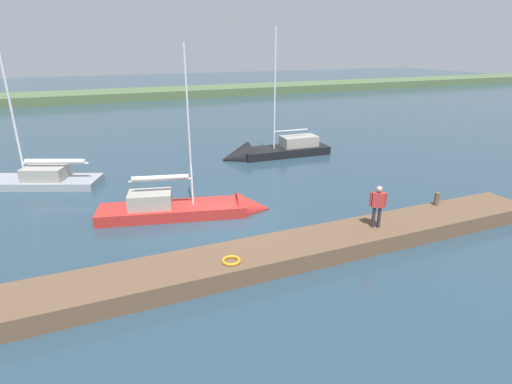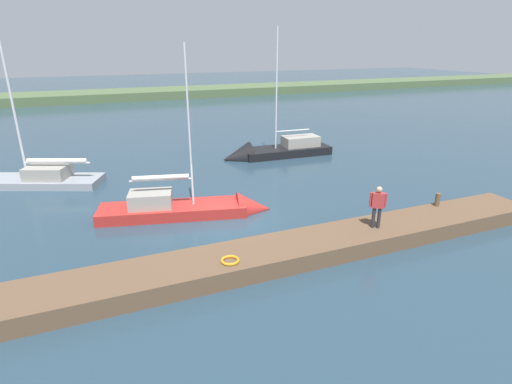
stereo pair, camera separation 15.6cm
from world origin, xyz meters
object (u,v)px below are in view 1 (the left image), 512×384
Objects in this scene: life_ring_buoy at (231,260)px; sailboat_far_right at (194,211)px; sailboat_near_dock at (269,154)px; mooring_post_near at (437,199)px; person_on_dock at (378,204)px; sailboat_outer_mooring at (12,183)px.

sailboat_far_right is at bearing -92.05° from life_ring_buoy.
mooring_post_near is at bearing 103.15° from sailboat_near_dock.
sailboat_far_right is 8.55m from person_on_dock.
sailboat_outer_mooring is 16.37m from sailboat_near_dock.
person_on_dock is at bearing 85.73° from sailboat_near_dock.
mooring_post_near is 23.00m from sailboat_outer_mooring.
sailboat_outer_mooring is at bearing -34.64° from mooring_post_near.
sailboat_near_dock is at bearing -157.03° from sailboat_outer_mooring.
sailboat_outer_mooring is (18.91, -13.07, -0.82)m from mooring_post_near.
sailboat_near_dock reaches higher than sailboat_far_right.
sailboat_far_right is (-0.22, -6.07, -0.58)m from life_ring_buoy.
person_on_dock is (-14.78, 13.91, 1.55)m from sailboat_outer_mooring.
mooring_post_near is 0.06× the size of sailboat_outer_mooring.
sailboat_near_dock reaches higher than person_on_dock.
mooring_post_near is at bearing -11.99° from sailboat_far_right.
sailboat_near_dock is at bearing -119.03° from life_ring_buoy.
person_on_dock is (1.59, 14.00, 1.51)m from sailboat_near_dock.
sailboat_far_right reaches higher than mooring_post_near.
sailboat_outer_mooring is 1.10× the size of sailboat_near_dock.
sailboat_near_dock is (-7.75, -8.29, 0.05)m from sailboat_far_right.
sailboat_near_dock is at bearing 24.92° from person_on_dock.
sailboat_near_dock is (2.54, -13.16, -0.78)m from mooring_post_near.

